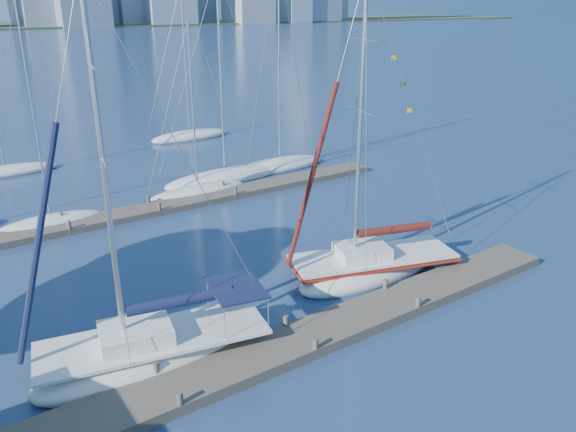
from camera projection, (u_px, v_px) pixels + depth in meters
ground at (300, 346)px, 20.03m from camera, size 700.00×700.00×0.00m
near_dock at (300, 341)px, 19.95m from camera, size 26.00×2.00×0.40m
far_dock at (170, 205)px, 33.33m from camera, size 30.00×1.80×0.36m
sailboat_navy at (154, 335)px, 18.84m from camera, size 8.58×4.27×12.96m
sailboat_maroon at (373, 252)px, 24.96m from camera, size 8.38×4.85×13.29m
bg_boat_1 at (51, 222)px, 30.63m from camera, size 6.00×3.60×12.16m
bg_boat_2 at (198, 192)px, 35.60m from camera, size 6.75×2.28×10.86m
bg_boat_3 at (225, 177)px, 38.52m from camera, size 9.20×3.95×13.72m
bg_boat_4 at (280, 165)px, 41.25m from camera, size 7.82×4.70×15.07m
bg_boat_6 at (5, 172)px, 39.80m from camera, size 7.49×3.68×12.87m
bg_boat_7 at (190, 136)px, 50.32m from camera, size 7.62×4.28×13.32m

